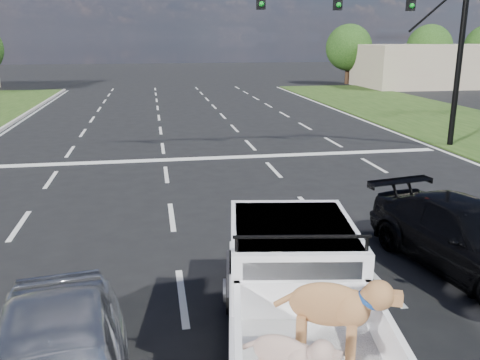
% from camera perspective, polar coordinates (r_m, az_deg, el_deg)
% --- Properties ---
extents(ground, '(160.00, 160.00, 0.00)m').
position_cam_1_polar(ground, '(9.03, 4.89, -12.03)').
color(ground, black).
rests_on(ground, ground).
extents(road_markings, '(17.75, 60.00, 0.01)m').
position_cam_1_polar(road_markings, '(15.02, -1.42, -0.47)').
color(road_markings, silver).
rests_on(road_markings, ground).
extents(traffic_signal, '(9.11, 0.31, 7.00)m').
position_cam_1_polar(traffic_signal, '(20.45, 17.95, 16.49)').
color(traffic_signal, black).
rests_on(traffic_signal, ground).
extents(building_right, '(12.00, 7.00, 3.60)m').
position_cam_1_polar(building_right, '(48.23, 20.59, 11.91)').
color(building_right, tan).
rests_on(building_right, ground).
extents(tree_far_d, '(4.20, 4.20, 5.40)m').
position_cam_1_polar(tree_far_d, '(49.17, 12.12, 14.33)').
color(tree_far_d, '#332114').
rests_on(tree_far_d, ground).
extents(tree_far_e, '(4.20, 4.20, 5.40)m').
position_cam_1_polar(tree_far_e, '(52.65, 20.48, 13.79)').
color(tree_far_e, '#332114').
rests_on(tree_far_e, ground).
extents(pickup_truck, '(2.55, 5.24, 1.88)m').
position_cam_1_polar(pickup_truck, '(6.65, 6.74, -14.25)').
color(pickup_truck, black).
rests_on(pickup_truck, ground).
extents(black_coupe, '(2.57, 4.67, 1.28)m').
position_cam_1_polar(black_coupe, '(10.26, 24.31, -6.01)').
color(black_coupe, black).
rests_on(black_coupe, ground).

